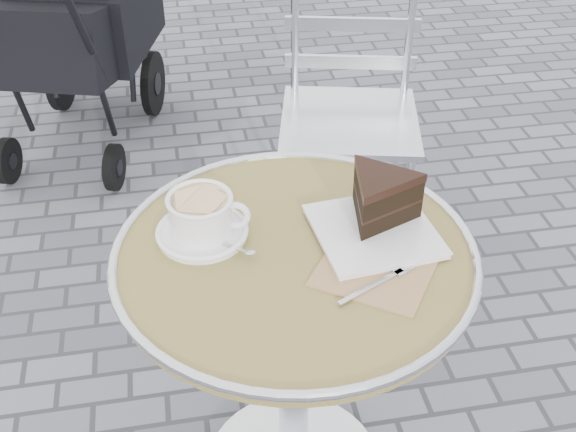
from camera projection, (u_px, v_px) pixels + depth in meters
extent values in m
cylinder|color=silver|center=(294.00, 376.00, 1.62)|extent=(0.07, 0.07, 0.67)
cylinder|color=tan|center=(295.00, 258.00, 1.41)|extent=(0.70, 0.70, 0.03)
torus|color=silver|center=(295.00, 252.00, 1.40)|extent=(0.72, 0.72, 0.02)
cylinder|color=white|center=(202.00, 233.00, 1.44)|extent=(0.18, 0.18, 0.01)
cylinder|color=white|center=(201.00, 215.00, 1.41)|extent=(0.14, 0.14, 0.08)
torus|color=white|center=(235.00, 215.00, 1.41)|extent=(0.06, 0.03, 0.06)
cylinder|color=beige|center=(199.00, 200.00, 1.39)|extent=(0.11, 0.11, 0.01)
cube|color=#A97F5C|center=(376.00, 267.00, 1.36)|extent=(0.29, 0.29, 0.00)
cube|color=white|center=(374.00, 232.00, 1.44)|extent=(0.25, 0.25, 0.01)
cylinder|color=silver|center=(289.00, 218.00, 2.30)|extent=(0.03, 0.03, 0.48)
cylinder|color=silver|center=(404.00, 222.00, 2.28)|extent=(0.03, 0.03, 0.48)
cylinder|color=silver|center=(294.00, 156.00, 2.59)|extent=(0.03, 0.03, 0.48)
cylinder|color=silver|center=(396.00, 159.00, 2.57)|extent=(0.03, 0.03, 0.48)
cube|color=silver|center=(349.00, 121.00, 2.28)|extent=(0.52, 0.52, 0.02)
cube|color=black|center=(69.00, 36.00, 2.82)|extent=(0.61, 0.78, 0.41)
cylinder|color=black|center=(8.00, 161.00, 2.84)|extent=(0.09, 0.19, 0.18)
cylinder|color=black|center=(114.00, 167.00, 2.80)|extent=(0.09, 0.19, 0.18)
cylinder|color=black|center=(61.00, 79.00, 3.29)|extent=(0.12, 0.29, 0.29)
cylinder|color=black|center=(153.00, 83.00, 3.26)|extent=(0.12, 0.29, 0.29)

